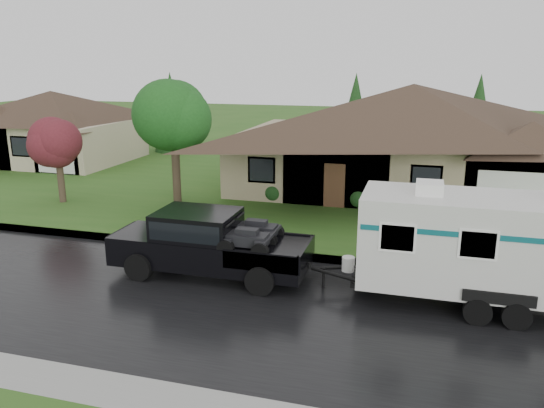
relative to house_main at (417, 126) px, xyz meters
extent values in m
plane|color=#2D571B|center=(-2.29, -13.84, -3.59)|extent=(140.00, 140.00, 0.00)
cube|color=black|center=(-2.29, -15.84, -3.59)|extent=(140.00, 8.00, 0.01)
cube|color=gray|center=(-2.29, -11.59, -3.52)|extent=(140.00, 0.50, 0.15)
cube|color=#2D571B|center=(-2.29, 1.16, -3.52)|extent=(140.00, 26.00, 0.15)
cube|color=#9B8D69|center=(-0.29, 0.16, -1.94)|extent=(18.00, 10.00, 3.00)
pyramid|color=#32251B|center=(-0.29, 0.16, 2.16)|extent=(19.44, 10.80, 2.60)
cube|color=#9B8D69|center=(5.11, -2.84, -2.09)|extent=(5.76, 4.00, 2.70)
cube|color=#BBAF8B|center=(-24.29, 2.16, -2.04)|extent=(10.00, 8.00, 2.80)
pyramid|color=#32251B|center=(-24.29, 2.16, 1.36)|extent=(10.80, 8.64, 2.00)
cube|color=#BBAF8B|center=(-21.29, 0.16, -2.18)|extent=(3.20, 4.00, 2.52)
cylinder|color=#382B1E|center=(-11.12, -6.02, -2.17)|extent=(0.40, 0.40, 2.53)
sphere|color=#205E1E|center=(-11.12, -6.02, 0.60)|extent=(3.50, 3.50, 3.50)
cylinder|color=#382B1E|center=(-16.61, -7.52, -2.55)|extent=(0.33, 0.33, 1.79)
sphere|color=maroon|center=(-16.61, -7.52, -0.59)|extent=(2.47, 2.47, 2.47)
sphere|color=#143814|center=(-6.59, -4.54, -2.94)|extent=(1.00, 1.00, 1.00)
sphere|color=#143814|center=(-2.39, -4.54, -2.94)|extent=(1.00, 1.00, 1.00)
sphere|color=#143814|center=(1.81, -4.54, -2.94)|extent=(1.00, 1.00, 1.00)
cube|color=black|center=(-6.16, -13.86, -2.75)|extent=(6.47, 2.16, 0.93)
cube|color=black|center=(-8.53, -13.86, -2.46)|extent=(1.72, 2.10, 0.38)
cube|color=black|center=(-6.59, -13.86, -1.92)|extent=(2.59, 2.03, 0.97)
cube|color=black|center=(-6.59, -13.86, -1.87)|extent=(2.37, 2.07, 0.59)
cube|color=black|center=(-4.11, -13.86, -2.54)|extent=(2.37, 2.05, 0.06)
cylinder|color=black|center=(-8.20, -14.92, -3.14)|extent=(0.91, 0.34, 0.91)
cylinder|color=black|center=(-8.20, -12.80, -3.14)|extent=(0.91, 0.34, 0.91)
cylinder|color=black|center=(-4.11, -14.92, -3.14)|extent=(0.91, 0.34, 0.91)
cylinder|color=black|center=(-4.11, -12.80, -3.14)|extent=(0.91, 0.34, 0.91)
cube|color=silver|center=(2.54, -13.86, -1.68)|extent=(7.54, 2.59, 2.64)
cube|color=black|center=(2.54, -13.86, -3.16)|extent=(7.97, 1.29, 0.15)
cube|color=#0D535B|center=(2.54, -13.86, -1.10)|extent=(7.39, 2.61, 0.15)
cube|color=white|center=(0.60, -13.86, -0.19)|extent=(0.75, 0.86, 0.34)
cylinder|color=black|center=(2.06, -15.13, -3.21)|extent=(0.75, 0.26, 0.75)
cylinder|color=black|center=(2.06, -12.59, -3.21)|extent=(0.75, 0.26, 0.75)
cylinder|color=black|center=(3.03, -15.13, -3.21)|extent=(0.75, 0.26, 0.75)
cylinder|color=black|center=(3.03, -12.59, -3.21)|extent=(0.75, 0.26, 0.75)
camera|label=1|loc=(0.29, -29.12, 3.26)|focal=35.00mm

